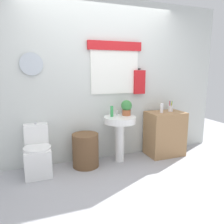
{
  "coord_description": "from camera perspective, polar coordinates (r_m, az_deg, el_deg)",
  "views": [
    {
      "loc": [
        -1.05,
        -2.3,
        1.48
      ],
      "look_at": [
        0.08,
        0.8,
        0.85
      ],
      "focal_mm": 34.82,
      "sensor_mm": 36.0,
      "label": 1
    }
  ],
  "objects": [
    {
      "name": "ground_plane",
      "position": [
        2.93,
        4.15,
        -19.53
      ],
      "size": [
        8.0,
        8.0,
        0.0
      ],
      "primitive_type": "plane",
      "color": "#A3A3A8"
    },
    {
      "name": "back_wall",
      "position": [
        3.61,
        -3.06,
        8.05
      ],
      "size": [
        4.4,
        0.18,
        2.6
      ],
      "color": "silver",
      "rests_on": "ground_plane"
    },
    {
      "name": "toilet",
      "position": [
        3.4,
        -18.94,
        -10.49
      ],
      "size": [
        0.38,
        0.51,
        0.72
      ],
      "color": "white",
      "rests_on": "ground_plane"
    },
    {
      "name": "laundry_hamper",
      "position": [
        3.45,
        -6.96,
        -9.93
      ],
      "size": [
        0.41,
        0.41,
        0.52
      ],
      "primitive_type": "cylinder",
      "color": "brown",
      "rests_on": "ground_plane"
    },
    {
      "name": "pedestal_sink",
      "position": [
        3.52,
        2.07,
        -4.16
      ],
      "size": [
        0.52,
        0.52,
        0.75
      ],
      "color": "white",
      "rests_on": "ground_plane"
    },
    {
      "name": "faucet",
      "position": [
        3.58,
        1.37,
        -0.08
      ],
      "size": [
        0.03,
        0.03,
        0.1
      ],
      "primitive_type": "cylinder",
      "color": "silver",
      "rests_on": "pedestal_sink"
    },
    {
      "name": "wooden_cabinet",
      "position": [
        3.97,
        13.66,
        -5.48
      ],
      "size": [
        0.63,
        0.44,
        0.77
      ],
      "primitive_type": "cube",
      "color": "#9E754C",
      "rests_on": "ground_plane"
    },
    {
      "name": "soap_bottle",
      "position": [
        3.47,
        -0.05,
        0.17
      ],
      "size": [
        0.05,
        0.05,
        0.17
      ],
      "primitive_type": "cylinder",
      "color": "green",
      "rests_on": "pedestal_sink"
    },
    {
      "name": "potted_plant",
      "position": [
        3.56,
        3.82,
        1.27
      ],
      "size": [
        0.18,
        0.18,
        0.25
      ],
      "color": "#AD5B38",
      "rests_on": "pedestal_sink"
    },
    {
      "name": "lotion_bottle",
      "position": [
        3.77,
        12.92,
        1.01
      ],
      "size": [
        0.05,
        0.05,
        0.16
      ],
      "primitive_type": "cylinder",
      "color": "white",
      "rests_on": "wooden_cabinet"
    },
    {
      "name": "toothbrush_cup",
      "position": [
        3.95,
        15.12,
        0.94
      ],
      "size": [
        0.08,
        0.08,
        0.19
      ],
      "color": "silver",
      "rests_on": "wooden_cabinet"
    }
  ]
}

